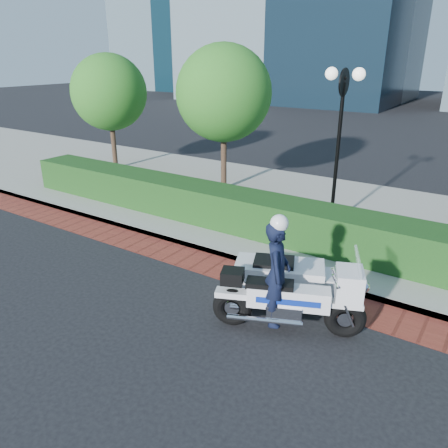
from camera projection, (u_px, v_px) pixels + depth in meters
The scene contains 8 objects.
ground at pixel (190, 299), 8.89m from camera, with size 120.00×120.00×0.00m, color black.
brick_strip at pixel (230, 271), 10.05m from camera, with size 60.00×1.00×0.01m, color maroon.
sidewalk at pixel (309, 213), 13.52m from camera, with size 60.00×8.00×0.15m, color gray.
hedge_main at pixel (274, 218), 11.45m from camera, with size 18.00×1.20×1.00m, color black.
lamppost at pixel (340, 124), 11.33m from camera, with size 1.02×0.70×4.21m.
tree_a at pixel (109, 92), 17.39m from camera, with size 3.00×3.00×4.58m.
tree_b at pixel (224, 93), 14.48m from camera, with size 3.20×3.20×4.89m.
police_motorcycle at pixel (283, 282), 8.01m from camera, with size 2.81×2.11×2.21m.
Camera 1 is at (4.84, -6.05, 4.67)m, focal length 35.00 mm.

